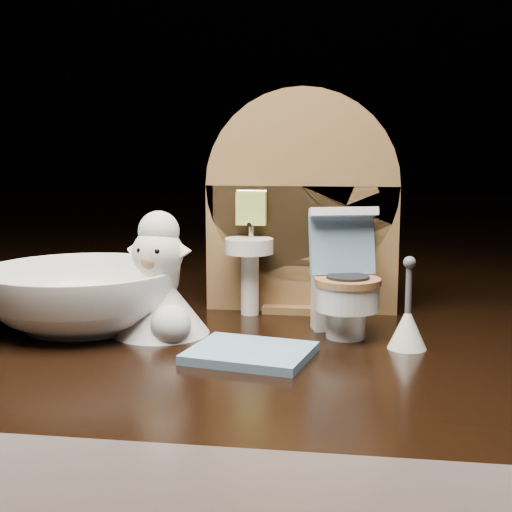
{
  "coord_description": "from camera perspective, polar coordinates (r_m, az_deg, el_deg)",
  "views": [
    {
      "loc": [
        0.04,
        -0.42,
        0.11
      ],
      "look_at": [
        -0.02,
        0.01,
        0.05
      ],
      "focal_mm": 50.0,
      "sensor_mm": 36.0,
      "label": 1
    }
  ],
  "objects": [
    {
      "name": "backdrop_panel",
      "position": [
        0.48,
        3.59,
        3.3
      ],
      "size": [
        0.13,
        0.05,
        0.15
      ],
      "color": "brown",
      "rests_on": "ground"
    },
    {
      "name": "bath_mat",
      "position": [
        0.39,
        -0.46,
        -7.77
      ],
      "size": [
        0.07,
        0.06,
        0.0
      ],
      "primitive_type": "cube",
      "rotation": [
        0.0,
        0.0,
        -0.19
      ],
      "color": "#6A91B2",
      "rests_on": "ground"
    },
    {
      "name": "ceramic_bowl",
      "position": [
        0.46,
        -13.72,
        -3.25
      ],
      "size": [
        0.16,
        0.16,
        0.04
      ],
      "primitive_type": "imported",
      "rotation": [
        0.0,
        0.0,
        0.37
      ],
      "color": "white",
      "rests_on": "ground"
    },
    {
      "name": "plush_lamb",
      "position": [
        0.43,
        -7.75,
        -2.79
      ],
      "size": [
        0.06,
        0.06,
        0.08
      ],
      "rotation": [
        0.0,
        0.0,
        -0.16
      ],
      "color": "silver",
      "rests_on": "ground"
    },
    {
      "name": "toy_toilet",
      "position": [
        0.43,
        7.01,
        -2.6
      ],
      "size": [
        0.04,
        0.05,
        0.08
      ],
      "rotation": [
        0.0,
        0.0,
        0.28
      ],
      "color": "white",
      "rests_on": "ground"
    },
    {
      "name": "toilet_brush",
      "position": [
        0.41,
        12.03,
        -5.38
      ],
      "size": [
        0.02,
        0.02,
        0.05
      ],
      "color": "white",
      "rests_on": "ground"
    }
  ]
}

